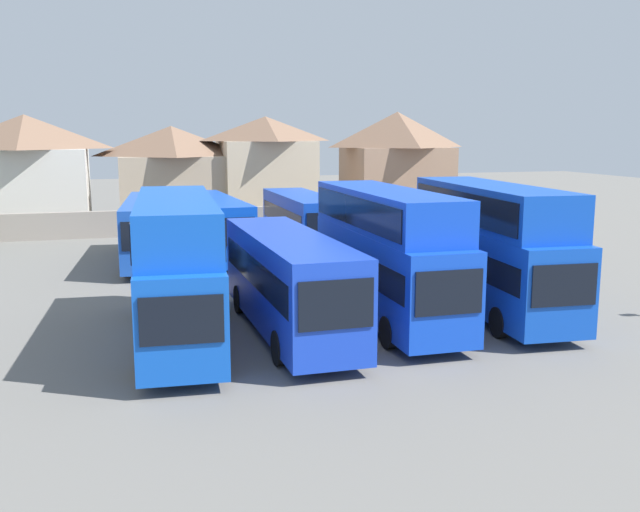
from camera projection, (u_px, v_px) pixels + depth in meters
ground at (253, 250)px, 43.25m from camera, size 140.00×140.00×0.00m
depot_boundary_wall at (233, 220)px, 50.44m from camera, size 56.00×0.50×1.80m
bus_1 at (177, 261)px, 24.15m from camera, size 3.21×11.23×4.92m
bus_2 at (288, 278)px, 25.08m from camera, size 2.77×10.96×3.54m
bus_3 at (387, 248)px, 26.59m from camera, size 2.65×10.53×4.99m
bus_4 at (491, 242)px, 27.82m from camera, size 3.27×10.70×5.08m
bus_5 at (149, 227)px, 38.73m from camera, size 3.28×11.36×3.45m
bus_6 at (214, 224)px, 39.85m from camera, size 3.00×11.06×3.46m
bus_7 at (303, 220)px, 41.68m from camera, size 2.72×10.36×3.47m
bus_8 at (363, 219)px, 42.13m from camera, size 2.79×11.45×3.45m
house_terrace_left at (27, 170)px, 52.90m from camera, size 9.02×7.60×8.35m
house_terrace_centre at (172, 173)px, 56.39m from camera, size 8.69×7.16×7.54m
house_terrace_right at (266, 167)px, 57.53m from camera, size 7.60×6.81×8.30m
house_terrace_far_right at (397, 162)px, 61.15m from camera, size 8.71×7.17×8.77m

